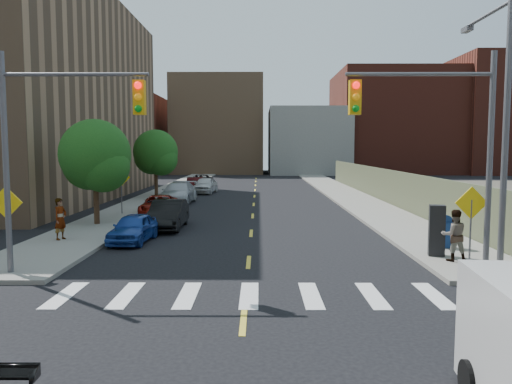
{
  "coord_description": "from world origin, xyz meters",
  "views": [
    {
      "loc": [
        0.36,
        -9.45,
        4.08
      ],
      "look_at": [
        0.23,
        13.72,
        2.0
      ],
      "focal_mm": 35.0,
      "sensor_mm": 36.0,
      "label": 1
    }
  ],
  "objects_px": {
    "parked_car_maroon": "(195,185)",
    "pedestrian_east": "(454,235)",
    "pedestrian_west": "(60,219)",
    "parked_car_black": "(168,214)",
    "mailbox": "(445,232)",
    "parked_car_white": "(205,185)",
    "parked_car_red": "(159,206)",
    "parked_car_blue": "(133,228)",
    "parked_car_silver": "(178,193)",
    "payphone": "(437,230)",
    "parked_car_grey": "(200,181)"
  },
  "relations": [
    {
      "from": "parked_car_maroon",
      "to": "pedestrian_east",
      "type": "height_order",
      "value": "pedestrian_east"
    },
    {
      "from": "parked_car_maroon",
      "to": "pedestrian_west",
      "type": "height_order",
      "value": "pedestrian_west"
    },
    {
      "from": "parked_car_black",
      "to": "mailbox",
      "type": "relative_size",
      "value": 3.39
    },
    {
      "from": "parked_car_white",
      "to": "parked_car_red",
      "type": "bearing_deg",
      "value": -88.29
    },
    {
      "from": "parked_car_red",
      "to": "pedestrian_east",
      "type": "height_order",
      "value": "pedestrian_east"
    },
    {
      "from": "parked_car_red",
      "to": "pedestrian_east",
      "type": "xyz_separation_m",
      "value": [
        12.62,
        -12.1,
        0.42
      ]
    },
    {
      "from": "parked_car_red",
      "to": "parked_car_blue",
      "type": "bearing_deg",
      "value": -92.09
    },
    {
      "from": "parked_car_maroon",
      "to": "mailbox",
      "type": "height_order",
      "value": "mailbox"
    },
    {
      "from": "parked_car_silver",
      "to": "payphone",
      "type": "distance_m",
      "value": 21.95
    },
    {
      "from": "parked_car_red",
      "to": "pedestrian_west",
      "type": "relative_size",
      "value": 2.54
    },
    {
      "from": "parked_car_red",
      "to": "pedestrian_east",
      "type": "distance_m",
      "value": 17.49
    },
    {
      "from": "parked_car_white",
      "to": "parked_car_grey",
      "type": "distance_m",
      "value": 5.82
    },
    {
      "from": "parked_car_white",
      "to": "payphone",
      "type": "height_order",
      "value": "payphone"
    },
    {
      "from": "parked_car_red",
      "to": "parked_car_maroon",
      "type": "height_order",
      "value": "parked_car_maroon"
    },
    {
      "from": "parked_car_black",
      "to": "parked_car_red",
      "type": "xyz_separation_m",
      "value": [
        -1.3,
        4.36,
        -0.09
      ]
    },
    {
      "from": "parked_car_red",
      "to": "parked_car_silver",
      "type": "distance_m",
      "value": 6.92
    },
    {
      "from": "parked_car_silver",
      "to": "pedestrian_west",
      "type": "relative_size",
      "value": 2.98
    },
    {
      "from": "parked_car_grey",
      "to": "payphone",
      "type": "height_order",
      "value": "payphone"
    },
    {
      "from": "parked_car_red",
      "to": "parked_car_maroon",
      "type": "distance_m",
      "value": 16.37
    },
    {
      "from": "parked_car_blue",
      "to": "parked_car_white",
      "type": "xyz_separation_m",
      "value": [
        0.62,
        23.02,
        0.11
      ]
    },
    {
      "from": "parked_car_black",
      "to": "payphone",
      "type": "relative_size",
      "value": 2.37
    },
    {
      "from": "pedestrian_west",
      "to": "parked_car_red",
      "type": "bearing_deg",
      "value": 1.33
    },
    {
      "from": "parked_car_grey",
      "to": "parked_car_blue",
      "type": "bearing_deg",
      "value": -88.64
    },
    {
      "from": "parked_car_black",
      "to": "parked_car_white",
      "type": "relative_size",
      "value": 1.03
    },
    {
      "from": "parked_car_black",
      "to": "parked_car_grey",
      "type": "bearing_deg",
      "value": 92.91
    },
    {
      "from": "parked_car_black",
      "to": "pedestrian_east",
      "type": "xyz_separation_m",
      "value": [
        11.32,
        -7.74,
        0.33
      ]
    },
    {
      "from": "parked_car_black",
      "to": "parked_car_silver",
      "type": "relative_size",
      "value": 0.83
    },
    {
      "from": "payphone",
      "to": "pedestrian_east",
      "type": "height_order",
      "value": "payphone"
    },
    {
      "from": "parked_car_black",
      "to": "payphone",
      "type": "height_order",
      "value": "payphone"
    },
    {
      "from": "parked_car_silver",
      "to": "parked_car_grey",
      "type": "distance_m",
      "value": 13.85
    },
    {
      "from": "parked_car_black",
      "to": "parked_car_grey",
      "type": "relative_size",
      "value": 0.91
    },
    {
      "from": "parked_car_blue",
      "to": "parked_car_black",
      "type": "bearing_deg",
      "value": 81.0
    },
    {
      "from": "mailbox",
      "to": "payphone",
      "type": "bearing_deg",
      "value": -125.62
    },
    {
      "from": "parked_car_silver",
      "to": "parked_car_white",
      "type": "distance_m",
      "value": 8.2
    },
    {
      "from": "parked_car_blue",
      "to": "parked_car_silver",
      "type": "relative_size",
      "value": 0.68
    },
    {
      "from": "parked_car_white",
      "to": "parked_car_maroon",
      "type": "xyz_separation_m",
      "value": [
        -1.08,
        1.32,
        -0.06
      ]
    },
    {
      "from": "parked_car_white",
      "to": "pedestrian_east",
      "type": "height_order",
      "value": "pedestrian_east"
    },
    {
      "from": "parked_car_white",
      "to": "parked_car_black",
      "type": "bearing_deg",
      "value": -83.53
    },
    {
      "from": "payphone",
      "to": "pedestrian_east",
      "type": "relative_size",
      "value": 1.03
    },
    {
      "from": "parked_car_maroon",
      "to": "mailbox",
      "type": "relative_size",
      "value": 3.12
    },
    {
      "from": "parked_car_silver",
      "to": "parked_car_blue",
      "type": "bearing_deg",
      "value": -85.56
    },
    {
      "from": "parked_car_red",
      "to": "mailbox",
      "type": "height_order",
      "value": "mailbox"
    },
    {
      "from": "parked_car_maroon",
      "to": "parked_car_black",
      "type": "bearing_deg",
      "value": -89.55
    },
    {
      "from": "parked_car_white",
      "to": "parked_car_maroon",
      "type": "relative_size",
      "value": 1.05
    },
    {
      "from": "parked_car_blue",
      "to": "parked_car_silver",
      "type": "bearing_deg",
      "value": 95.86
    },
    {
      "from": "parked_car_maroon",
      "to": "pedestrian_west",
      "type": "relative_size",
      "value": 2.27
    },
    {
      "from": "parked_car_grey",
      "to": "payphone",
      "type": "xyz_separation_m",
      "value": [
        12.32,
        -32.01,
        0.41
      ]
    },
    {
      "from": "pedestrian_east",
      "to": "parked_car_black",
      "type": "bearing_deg",
      "value": -29.09
    },
    {
      "from": "parked_car_silver",
      "to": "parked_car_maroon",
      "type": "distance_m",
      "value": 9.45
    },
    {
      "from": "parked_car_blue",
      "to": "parked_car_white",
      "type": "relative_size",
      "value": 0.85
    }
  ]
}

